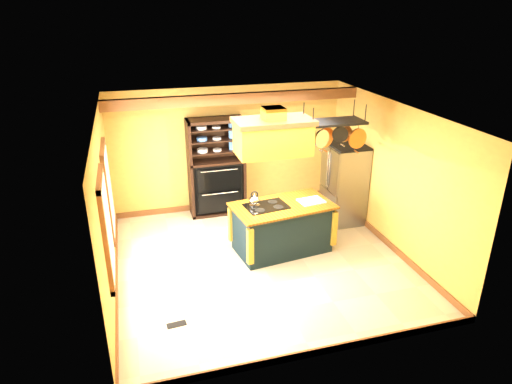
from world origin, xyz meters
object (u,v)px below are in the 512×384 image
range_hood (273,135)px  pot_rack (334,129)px  kitchen_island (282,227)px  hutch (216,176)px  refrigerator (344,185)px

range_hood → pot_rack: 1.11m
kitchen_island → hutch: 2.18m
range_hood → hutch: 2.51m
pot_rack → refrigerator: bearing=49.9°
range_hood → refrigerator: size_ratio=0.81×
range_hood → refrigerator: bearing=25.0°
kitchen_island → refrigerator: refrigerator is taller
refrigerator → kitchen_island: bearing=-152.4°
kitchen_island → pot_rack: pot_rack is taller
range_hood → refrigerator: (1.83, 0.86, -1.44)m
pot_rack → hutch: bearing=131.0°
pot_rack → hutch: (-1.73, 1.99, -1.43)m
kitchen_island → pot_rack: bearing=-7.8°
kitchen_island → range_hood: bearing=172.4°
pot_rack → refrigerator: 1.84m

